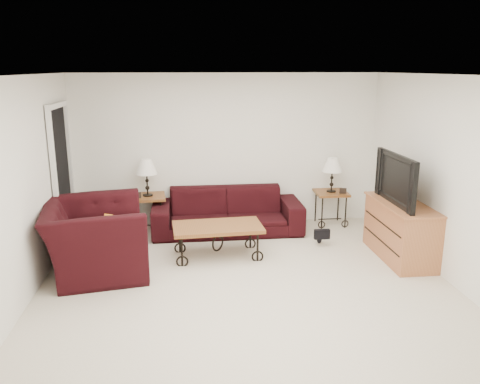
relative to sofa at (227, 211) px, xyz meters
name	(u,v)px	position (x,y,z in m)	size (l,w,h in m)	color
ground	(247,285)	(0.06, -2.02, -0.35)	(5.00, 5.00, 0.00)	beige
wall_back	(228,150)	(0.06, 0.48, 0.90)	(5.00, 0.02, 2.50)	white
wall_front	(295,275)	(0.06, -4.52, 0.90)	(5.00, 0.02, 2.50)	white
wall_left	(21,192)	(-2.44, -2.02, 0.90)	(0.02, 5.00, 2.50)	white
wall_right	(451,180)	(2.56, -2.02, 0.90)	(0.02, 5.00, 2.50)	white
ceiling	(247,75)	(0.06, -2.02, 2.15)	(5.00, 5.00, 0.00)	white
doorway	(62,179)	(-2.41, -0.37, 0.67)	(0.08, 0.94, 2.04)	black
sofa	(227,211)	(0.00, 0.00, 0.00)	(2.37, 0.93, 0.69)	black
side_table_left	(149,213)	(-1.25, 0.18, -0.05)	(0.54, 0.54, 0.59)	brown
side_table_right	(330,208)	(1.76, 0.18, -0.06)	(0.52, 0.52, 0.57)	brown
lamp_left	(147,178)	(-1.25, 0.18, 0.54)	(0.34, 0.34, 0.59)	black
lamp_right	(332,175)	(1.76, 0.18, 0.51)	(0.32, 0.32, 0.57)	black
photo_frame_left	(137,195)	(-1.40, 0.03, 0.30)	(0.12, 0.02, 0.10)	black
photo_frame_right	(343,191)	(1.91, 0.03, 0.27)	(0.11, 0.02, 0.10)	black
coffee_table	(218,241)	(-0.22, -1.04, -0.12)	(1.23, 0.66, 0.46)	brown
armchair	(96,238)	(-1.82, -1.36, 0.11)	(1.40, 1.22, 0.91)	black
throw_pillow	(107,234)	(-1.67, -1.41, 0.17)	(0.41, 0.11, 0.41)	orange
tv_stand	(401,231)	(2.29, -1.36, 0.05)	(0.55, 1.31, 0.79)	#B17042
television	(404,179)	(2.27, -1.36, 0.78)	(1.18, 0.15, 0.68)	black
backpack	(320,229)	(1.34, -0.69, -0.12)	(0.36, 0.27, 0.46)	black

